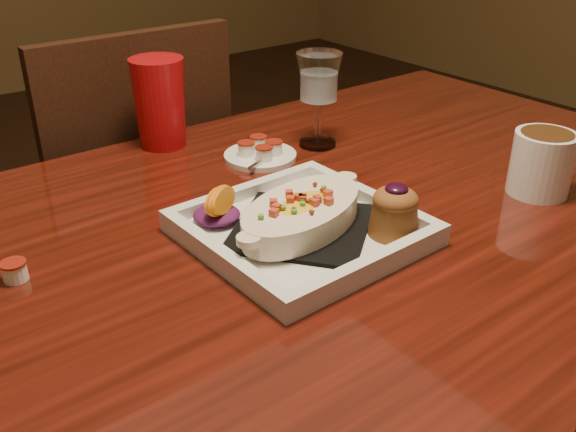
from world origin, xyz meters
TOP-DOWN VIEW (x-y plane):
  - table at (0.00, 0.00)m, footprint 1.50×0.90m
  - chair_far at (-0.00, 0.63)m, footprint 0.42×0.42m
  - plate at (-0.02, -0.03)m, footprint 0.28×0.28m
  - coffee_mug at (0.35, -0.14)m, footprint 0.13×0.09m
  - goblet at (0.21, 0.22)m, footprint 0.08×0.08m
  - saucer at (0.09, 0.23)m, footprint 0.13×0.13m
  - creamer_loose at (-0.37, 0.11)m, footprint 0.03×0.03m
  - red_tumbler at (-0.01, 0.39)m, footprint 0.09×0.09m

SIDE VIEW (x-z plane):
  - chair_far at x=0.00m, z-range 0.04..0.97m
  - table at x=0.00m, z-range 0.28..1.03m
  - saucer at x=0.09m, z-range 0.72..0.80m
  - creamer_loose at x=-0.37m, z-range 0.75..0.77m
  - plate at x=-0.02m, z-range 0.73..0.82m
  - coffee_mug at x=0.35m, z-range 0.75..0.85m
  - red_tumbler at x=-0.01m, z-range 0.75..0.91m
  - goblet at x=0.21m, z-range 0.78..0.95m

